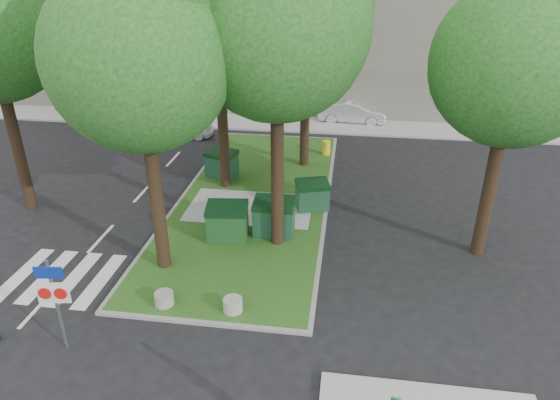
% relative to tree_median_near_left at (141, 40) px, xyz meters
% --- Properties ---
extents(ground, '(120.00, 120.00, 0.00)m').
position_rel_tree_median_near_left_xyz_m(ground, '(1.41, -2.56, -7.32)').
color(ground, black).
rests_on(ground, ground).
extents(median_island, '(6.00, 16.00, 0.12)m').
position_rel_tree_median_near_left_xyz_m(median_island, '(1.91, 5.44, -7.26)').
color(median_island, '#1B4915').
rests_on(median_island, ground).
extents(median_kerb, '(6.30, 16.30, 0.10)m').
position_rel_tree_median_near_left_xyz_m(median_kerb, '(1.91, 5.44, -7.27)').
color(median_kerb, gray).
rests_on(median_kerb, ground).
extents(building_sidewalk, '(42.00, 3.00, 0.12)m').
position_rel_tree_median_near_left_xyz_m(building_sidewalk, '(1.41, 15.94, -7.26)').
color(building_sidewalk, '#999993').
rests_on(building_sidewalk, ground).
extents(zebra_crossing, '(5.00, 3.00, 0.01)m').
position_rel_tree_median_near_left_xyz_m(zebra_crossing, '(-2.34, -1.06, -7.31)').
color(zebra_crossing, silver).
rests_on(zebra_crossing, ground).
extents(tree_median_near_left, '(5.20, 5.20, 10.53)m').
position_rel_tree_median_near_left_xyz_m(tree_median_near_left, '(0.00, 0.00, 0.00)').
color(tree_median_near_left, black).
rests_on(tree_median_near_left, ground).
extents(tree_median_near_right, '(5.60, 5.60, 11.46)m').
position_rel_tree_median_near_left_xyz_m(tree_median_near_right, '(3.50, 2.00, 0.67)').
color(tree_median_near_right, black).
rests_on(tree_median_near_right, ground).
extents(tree_median_mid, '(4.80, 4.80, 9.99)m').
position_rel_tree_median_near_left_xyz_m(tree_median_mid, '(0.50, 6.50, -0.34)').
color(tree_median_mid, black).
rests_on(tree_median_mid, ground).
extents(tree_street_right, '(5.00, 5.00, 10.06)m').
position_rel_tree_median_near_left_xyz_m(tree_street_right, '(10.50, 2.50, -0.33)').
color(tree_street_right, black).
rests_on(tree_street_right, ground).
extents(dumpster_a, '(1.62, 1.38, 1.27)m').
position_rel_tree_median_near_left_xyz_m(dumpster_a, '(-0.01, 7.43, -6.59)').
color(dumpster_a, '#103B21').
rests_on(dumpster_a, median_island).
extents(dumpster_b, '(1.57, 1.17, 1.36)m').
position_rel_tree_median_near_left_xyz_m(dumpster_b, '(1.59, 1.96, -6.54)').
color(dumpster_b, '#123E17').
rests_on(dumpster_b, median_island).
extents(dumpster_c, '(1.49, 1.04, 1.38)m').
position_rel_tree_median_near_left_xyz_m(dumpster_c, '(3.19, 2.55, -6.53)').
color(dumpster_c, '#113923').
rests_on(dumpster_c, median_island).
extents(dumpster_d, '(1.51, 1.26, 1.20)m').
position_rel_tree_median_near_left_xyz_m(dumpster_d, '(4.41, 4.76, -6.62)').
color(dumpster_d, '#123B21').
rests_on(dumpster_d, median_island).
extents(bollard_left, '(0.55, 0.55, 0.40)m').
position_rel_tree_median_near_left_xyz_m(bollard_left, '(0.64, -2.06, -7.00)').
color(bollard_left, gray).
rests_on(bollard_left, median_island).
extents(bollard_right, '(0.56, 0.56, 0.40)m').
position_rel_tree_median_near_left_xyz_m(bollard_right, '(2.70, -2.06, -7.00)').
color(bollard_right, '#999994').
rests_on(bollard_right, median_island).
extents(bollard_mid, '(0.63, 0.63, 0.45)m').
position_rel_tree_median_near_left_xyz_m(bollard_mid, '(1.44, 2.44, -6.97)').
color(bollard_mid, '#A6A6A1').
rests_on(bollard_mid, median_island).
extents(litter_bin, '(0.41, 0.41, 0.72)m').
position_rel_tree_median_near_left_xyz_m(litter_bin, '(4.61, 10.93, -6.84)').
color(litter_bin, yellow).
rests_on(litter_bin, median_island).
extents(traffic_sign_pole, '(0.82, 0.15, 2.74)m').
position_rel_tree_median_near_left_xyz_m(traffic_sign_pole, '(-1.36, -4.04, -5.56)').
color(traffic_sign_pole, slate).
rests_on(traffic_sign_pole, ground).
extents(car_white, '(4.04, 1.76, 1.36)m').
position_rel_tree_median_near_left_xyz_m(car_white, '(-3.93, 12.99, -6.64)').
color(car_white, white).
rests_on(car_white, ground).
extents(car_silver, '(4.20, 1.68, 1.36)m').
position_rel_tree_median_near_left_xyz_m(car_silver, '(5.87, 16.94, -6.64)').
color(car_silver, '#AAAFB3').
rests_on(car_silver, ground).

